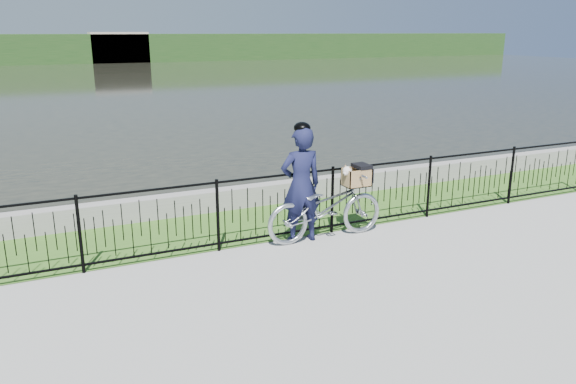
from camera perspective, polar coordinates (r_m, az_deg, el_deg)
name	(u,v)px	position (r m, az deg, el deg)	size (l,w,h in m)	color
ground	(324,279)	(7.86, 3.68, -8.80)	(120.00, 120.00, 0.00)	gray
grass_strip	(255,222)	(10.05, -3.33, -3.11)	(60.00, 2.00, 0.01)	#38631E
water	(86,84)	(39.55, -19.86, 10.32)	(120.00, 120.00, 0.00)	#27281E
quay_wall	(236,197)	(10.89, -5.26, -0.56)	(60.00, 0.30, 0.40)	gray
fence	(278,207)	(8.99, -1.06, -1.58)	(14.00, 0.06, 1.15)	black
far_treeline	(59,49)	(66.38, -22.24, 13.33)	(120.00, 6.00, 3.00)	#224219
far_building_right	(119,47)	(65.47, -16.80, 13.89)	(6.00, 3.00, 3.20)	#B5A691
bicycle_rig	(326,206)	(9.15, 3.88, -1.47)	(2.05, 0.72, 1.21)	#A3A8AF
cyclist	(301,184)	(8.92, 1.32, 0.83)	(0.71, 0.49, 1.94)	#121533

